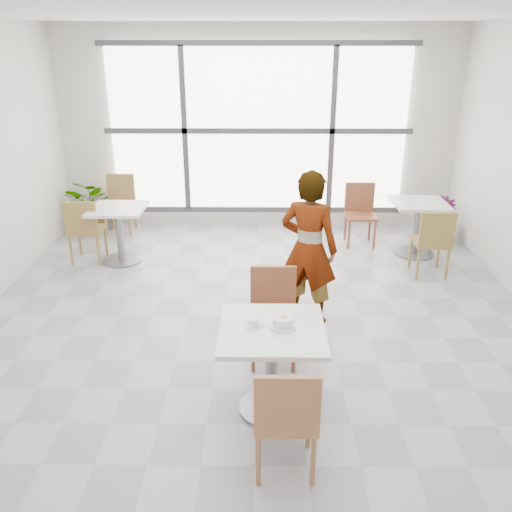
{
  "coord_description": "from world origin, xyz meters",
  "views": [
    {
      "loc": [
        0.04,
        -4.66,
        2.78
      ],
      "look_at": [
        0.0,
        -0.3,
        1.0
      ],
      "focal_mm": 37.52,
      "sensor_mm": 36.0,
      "label": 1
    }
  ],
  "objects_px": {
    "bg_chair_right_far": "(360,210)",
    "plant_left": "(92,205)",
    "oatmeal_bowl": "(283,321)",
    "coffee_cup": "(253,323)",
    "bg_table_right": "(418,221)",
    "bg_chair_left_far": "(120,199)",
    "chair_far": "(273,308)",
    "main_table": "(272,354)",
    "person": "(309,249)",
    "bg_table_left": "(119,227)",
    "bg_chair_left_near": "(84,227)",
    "chair_near": "(286,415)",
    "plant_right": "(442,219)",
    "bg_chair_right_near": "(433,239)"
  },
  "relations": [
    {
      "from": "person",
      "to": "coffee_cup",
      "type": "bearing_deg",
      "value": 91.89
    },
    {
      "from": "oatmeal_bowl",
      "to": "coffee_cup",
      "type": "relative_size",
      "value": 1.32
    },
    {
      "from": "chair_far",
      "to": "bg_chair_right_far",
      "type": "bearing_deg",
      "value": 66.68
    },
    {
      "from": "plant_right",
      "to": "coffee_cup",
      "type": "bearing_deg",
      "value": -124.61
    },
    {
      "from": "main_table",
      "to": "bg_table_right",
      "type": "distance_m",
      "value": 3.94
    },
    {
      "from": "bg_table_left",
      "to": "bg_chair_right_far",
      "type": "relative_size",
      "value": 0.86
    },
    {
      "from": "bg_table_left",
      "to": "coffee_cup",
      "type": "bearing_deg",
      "value": -59.46
    },
    {
      "from": "main_table",
      "to": "person",
      "type": "height_order",
      "value": "person"
    },
    {
      "from": "bg_chair_right_far",
      "to": "plant_right",
      "type": "bearing_deg",
      "value": 5.91
    },
    {
      "from": "bg_chair_right_near",
      "to": "bg_chair_left_near",
      "type": "bearing_deg",
      "value": -5.35
    },
    {
      "from": "oatmeal_bowl",
      "to": "bg_chair_right_far",
      "type": "bearing_deg",
      "value": 71.75
    },
    {
      "from": "chair_far",
      "to": "bg_chair_right_far",
      "type": "relative_size",
      "value": 1.0
    },
    {
      "from": "chair_near",
      "to": "bg_chair_right_near",
      "type": "relative_size",
      "value": 1.0
    },
    {
      "from": "main_table",
      "to": "bg_chair_left_near",
      "type": "relative_size",
      "value": 0.92
    },
    {
      "from": "main_table",
      "to": "bg_chair_right_far",
      "type": "relative_size",
      "value": 0.92
    },
    {
      "from": "plant_left",
      "to": "bg_table_right",
      "type": "bearing_deg",
      "value": -11.45
    },
    {
      "from": "bg_chair_right_near",
      "to": "bg_chair_right_far",
      "type": "xyz_separation_m",
      "value": [
        -0.69,
        1.21,
        0.0
      ]
    },
    {
      "from": "chair_near",
      "to": "plant_right",
      "type": "relative_size",
      "value": 1.35
    },
    {
      "from": "coffee_cup",
      "to": "bg_chair_right_near",
      "type": "bearing_deg",
      "value": 50.11
    },
    {
      "from": "main_table",
      "to": "chair_far",
      "type": "bearing_deg",
      "value": 88.03
    },
    {
      "from": "oatmeal_bowl",
      "to": "person",
      "type": "relative_size",
      "value": 0.13
    },
    {
      "from": "bg_chair_left_far",
      "to": "bg_chair_right_far",
      "type": "relative_size",
      "value": 1.0
    },
    {
      "from": "coffee_cup",
      "to": "bg_chair_right_near",
      "type": "distance_m",
      "value": 3.39
    },
    {
      "from": "chair_near",
      "to": "bg_chair_right_far",
      "type": "relative_size",
      "value": 1.0
    },
    {
      "from": "person",
      "to": "bg_table_left",
      "type": "xyz_separation_m",
      "value": [
        -2.35,
        1.6,
        -0.32
      ]
    },
    {
      "from": "main_table",
      "to": "plant_left",
      "type": "height_order",
      "value": "plant_left"
    },
    {
      "from": "person",
      "to": "bg_chair_right_far",
      "type": "height_order",
      "value": "person"
    },
    {
      "from": "bg_chair_right_far",
      "to": "plant_left",
      "type": "distance_m",
      "value": 4.05
    },
    {
      "from": "bg_chair_left_far",
      "to": "coffee_cup",
      "type": "bearing_deg",
      "value": -64.01
    },
    {
      "from": "bg_table_right",
      "to": "bg_chair_left_near",
      "type": "relative_size",
      "value": 0.86
    },
    {
      "from": "chair_far",
      "to": "bg_chair_left_far",
      "type": "height_order",
      "value": "same"
    },
    {
      "from": "chair_near",
      "to": "plant_left",
      "type": "bearing_deg",
      "value": -61.18
    },
    {
      "from": "main_table",
      "to": "oatmeal_bowl",
      "type": "xyz_separation_m",
      "value": [
        0.08,
        0.03,
        0.27
      ]
    },
    {
      "from": "main_table",
      "to": "bg_chair_right_near",
      "type": "bearing_deg",
      "value": 52.32
    },
    {
      "from": "chair_far",
      "to": "bg_chair_right_near",
      "type": "relative_size",
      "value": 1.0
    },
    {
      "from": "bg_table_right",
      "to": "person",
      "type": "bearing_deg",
      "value": -131.13
    },
    {
      "from": "chair_far",
      "to": "plant_left",
      "type": "distance_m",
      "value": 4.45
    },
    {
      "from": "person",
      "to": "bg_chair_left_near",
      "type": "height_order",
      "value": "person"
    },
    {
      "from": "oatmeal_bowl",
      "to": "bg_table_right",
      "type": "distance_m",
      "value": 3.89
    },
    {
      "from": "bg_table_left",
      "to": "bg_chair_left_far",
      "type": "height_order",
      "value": "bg_chair_left_far"
    },
    {
      "from": "bg_table_right",
      "to": "bg_chair_left_far",
      "type": "xyz_separation_m",
      "value": [
        -4.28,
        0.95,
        0.01
      ]
    },
    {
      "from": "bg_chair_left_far",
      "to": "plant_right",
      "type": "xyz_separation_m",
      "value": [
        4.81,
        -0.37,
        -0.18
      ]
    },
    {
      "from": "oatmeal_bowl",
      "to": "bg_chair_right_far",
      "type": "xyz_separation_m",
      "value": [
        1.26,
        3.81,
        -0.29
      ]
    },
    {
      "from": "chair_far",
      "to": "person",
      "type": "xyz_separation_m",
      "value": [
        0.37,
        0.69,
        0.31
      ]
    },
    {
      "from": "person",
      "to": "plant_left",
      "type": "height_order",
      "value": "person"
    },
    {
      "from": "main_table",
      "to": "coffee_cup",
      "type": "bearing_deg",
      "value": 169.32
    },
    {
      "from": "bg_table_left",
      "to": "bg_chair_right_near",
      "type": "xyz_separation_m",
      "value": [
        3.98,
        -0.47,
        0.01
      ]
    },
    {
      "from": "coffee_cup",
      "to": "bg_chair_right_far",
      "type": "relative_size",
      "value": 0.18
    },
    {
      "from": "bg_table_left",
      "to": "bg_chair_right_near",
      "type": "height_order",
      "value": "bg_chair_right_near"
    },
    {
      "from": "main_table",
      "to": "bg_chair_right_near",
      "type": "relative_size",
      "value": 0.92
    }
  ]
}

